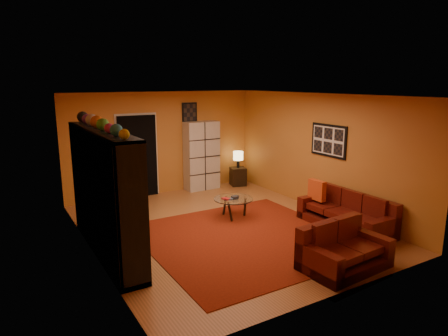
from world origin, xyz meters
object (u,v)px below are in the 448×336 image
coffee_table (233,201)px  storage_cabinet (202,156)px  sofa (348,214)px  tv (109,196)px  bowl_chair (118,200)px  side_table (238,176)px  entertainment_unit (104,193)px  loveseat (341,249)px  table_lamp (238,156)px

coffee_table → storage_cabinet: (0.51, 2.41, 0.53)m
sofa → storage_cabinet: size_ratio=1.07×
tv → bowl_chair: bearing=-18.8°
storage_cabinet → side_table: size_ratio=3.63×
storage_cabinet → bowl_chair: storage_cabinet is taller
entertainment_unit → sofa: bearing=-16.1°
tv → side_table: tv is taller
loveseat → bowl_chair: 4.92m
storage_cabinet → side_table: bearing=-11.3°
coffee_table → bowl_chair: size_ratio=1.20×
sofa → table_lamp: size_ratio=4.23×
side_table → table_lamp: bearing=90.0°
tv → storage_cabinet: storage_cabinet is taller
entertainment_unit → bowl_chair: bearing=69.2°
table_lamp → storage_cabinet: bearing=169.9°
coffee_table → table_lamp: (1.55, 2.23, 0.45)m
entertainment_unit → coffee_table: (2.76, 0.39, -0.67)m
bowl_chair → side_table: size_ratio=1.39×
entertainment_unit → table_lamp: size_ratio=6.54×
entertainment_unit → coffee_table: 2.87m
sofa → storage_cabinet: 4.27m
tv → sofa: tv is taller
entertainment_unit → table_lamp: entertainment_unit is taller
loveseat → coffee_table: 2.82m
coffee_table → bowl_chair: 2.56m
sofa → loveseat: bearing=-140.8°
coffee_table → table_lamp: table_lamp is taller
sofa → table_lamp: table_lamp is taller
table_lamp → sofa: bearing=-88.6°
storage_cabinet → coffee_table: bearing=-103.1°
bowl_chair → side_table: (3.57, 0.67, -0.05)m
storage_cabinet → loveseat: bearing=-94.2°
loveseat → side_table: loveseat is taller
loveseat → storage_cabinet: (0.27, 5.22, 0.62)m
tv → side_table: size_ratio=1.93×
coffee_table → storage_cabinet: 2.52m
sofa → coffee_table: sofa is taller
coffee_table → storage_cabinet: bearing=78.1°
entertainment_unit → bowl_chair: size_ratio=4.32×
sofa → side_table: bearing=91.4°
storage_cabinet → bowl_chair: bearing=-162.6°
tv → table_lamp: bearing=-57.8°
tv → loveseat: (2.95, -2.35, -0.71)m
tv → storage_cabinet: bearing=-48.3°
tv → sofa: bearing=-105.5°
sofa → bowl_chair: 4.88m
bowl_chair → storage_cabinet: bearing=18.6°
sofa → tv: bearing=164.6°
coffee_table → entertainment_unit: bearing=-172.1°
side_table → coffee_table: bearing=-124.8°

